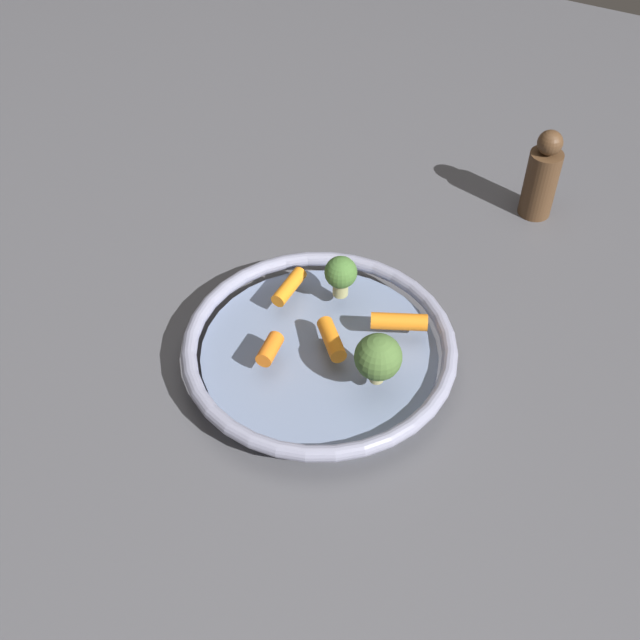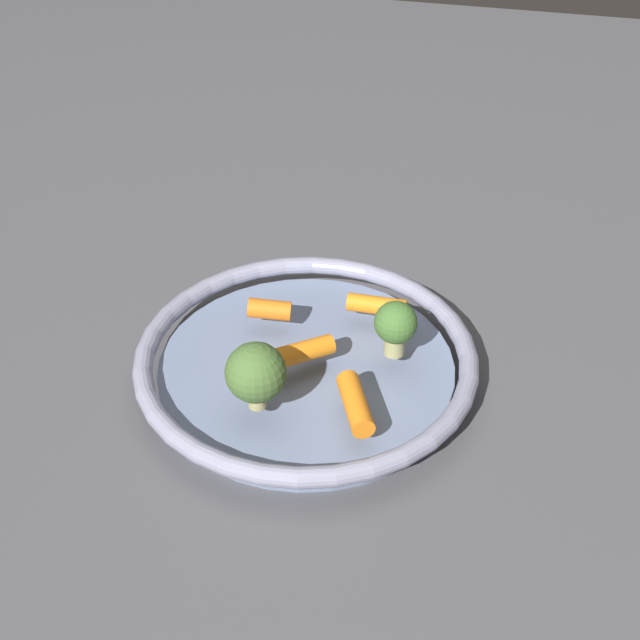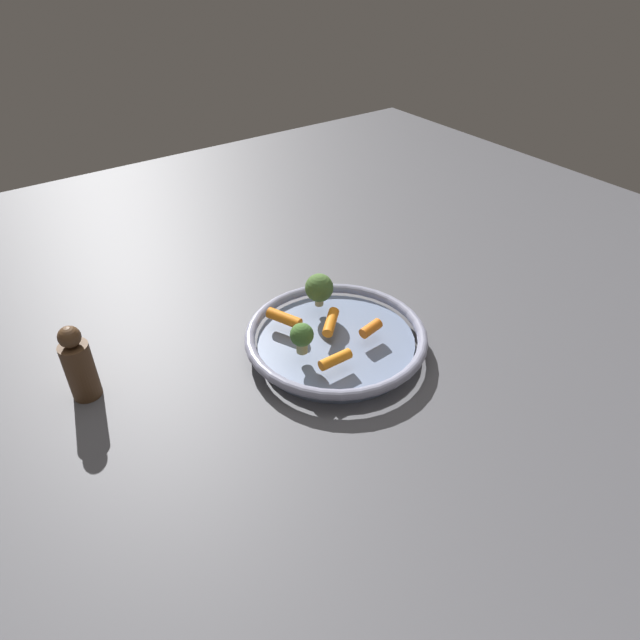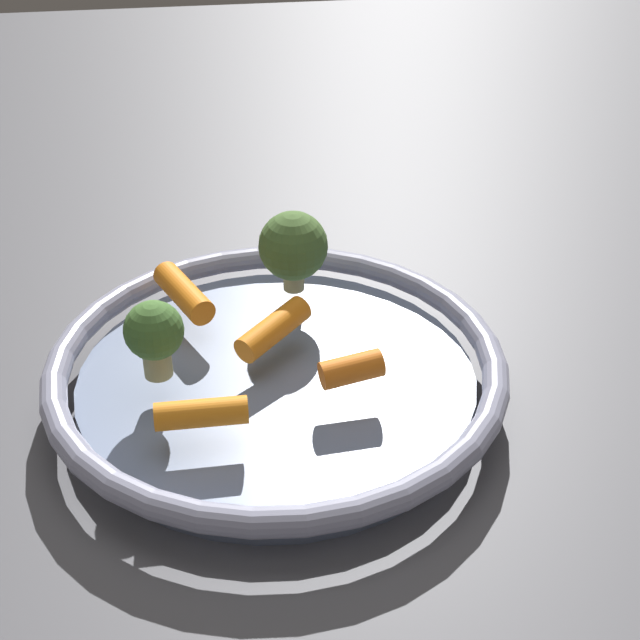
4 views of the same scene
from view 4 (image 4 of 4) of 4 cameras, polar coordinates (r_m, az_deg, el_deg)
The scene contains 8 objects.
ground_plane at distance 0.68m, azimuth -2.65°, elevation -4.94°, with size 2.24×2.24×0.00m, color #4C4C51.
serving_bowl at distance 0.66m, azimuth -2.70°, elevation -3.42°, with size 0.33×0.33×0.04m.
baby_carrot_right at distance 0.66m, azimuth -3.33°, elevation -0.59°, with size 0.02×0.02×0.06m, color orange.
baby_carrot_left at distance 0.62m, azimuth 1.96°, elevation -3.06°, with size 0.02×0.02×0.04m, color orange.
baby_carrot_center at distance 0.59m, azimuth -7.37°, elevation -5.76°, with size 0.02×0.02×0.06m, color orange.
baby_carrot_near_rim at distance 0.71m, azimuth -8.46°, elevation 1.68°, with size 0.02×0.02×0.07m, color orange.
broccoli_floret_large at distance 0.71m, azimuth -1.68°, elevation 4.57°, with size 0.05×0.05×0.07m.
broccoli_floret_small at distance 0.62m, azimuth -10.25°, elevation -0.84°, with size 0.04×0.04×0.06m.
Camera 4 is at (-0.05, -0.53, 0.42)m, focal length 51.60 mm.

